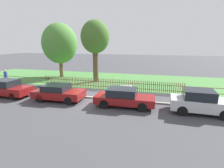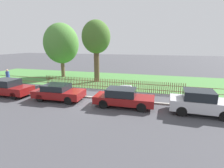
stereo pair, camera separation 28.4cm
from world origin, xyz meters
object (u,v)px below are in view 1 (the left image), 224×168
parked_car_black_saloon (58,92)px  pedestrian_near_fence (6,77)px  parked_car_red_compact (201,102)px  parked_car_navy_estate (124,97)px  tree_nearest_kerb (60,44)px  tree_behind_motorcycle (95,38)px  parked_car_silver_hatchback (7,88)px  covered_motorcycle (126,89)px

parked_car_black_saloon → pedestrian_near_fence: bearing=158.9°
parked_car_black_saloon → parked_car_red_compact: parked_car_red_compact is taller
parked_car_navy_estate → tree_nearest_kerb: bearing=137.1°
parked_car_black_saloon → parked_car_red_compact: bearing=-2.2°
parked_car_black_saloon → tree_behind_motorcycle: bearing=84.6°
tree_behind_motorcycle → pedestrian_near_fence: tree_behind_motorcycle is taller
parked_car_black_saloon → tree_nearest_kerb: 11.36m
tree_behind_motorcycle → pedestrian_near_fence: (-8.38, -4.88, -4.12)m
pedestrian_near_fence → tree_behind_motorcycle: bearing=-125.8°
parked_car_silver_hatchback → parked_car_black_saloon: size_ratio=1.03×
parked_car_silver_hatchback → parked_car_navy_estate: bearing=1.4°
tree_nearest_kerb → tree_behind_motorcycle: tree_nearest_kerb is taller
parked_car_navy_estate → tree_behind_motorcycle: bearing=121.4°
parked_car_silver_hatchback → tree_nearest_kerb: tree_nearest_kerb is taller
parked_car_navy_estate → pedestrian_near_fence: size_ratio=2.38×
covered_motorcycle → tree_nearest_kerb: 12.86m
parked_car_black_saloon → pedestrian_near_fence: (-7.95, 2.73, 0.36)m
parked_car_red_compact → tree_behind_motorcycle: bearing=144.8°
parked_car_silver_hatchback → parked_car_red_compact: parked_car_red_compact is taller
parked_car_navy_estate → tree_behind_motorcycle: size_ratio=0.60×
tree_nearest_kerb → pedestrian_near_fence: size_ratio=3.94×
parked_car_navy_estate → tree_nearest_kerb: 14.68m
parked_car_navy_estate → pedestrian_near_fence: 13.63m
parked_car_navy_estate → parked_car_silver_hatchback: bearing=178.9°
parked_car_silver_hatchback → parked_car_navy_estate: parked_car_silver_hatchback is taller
parked_car_black_saloon → covered_motorcycle: bearing=25.8°
covered_motorcycle → tree_nearest_kerb: size_ratio=0.26×
tree_behind_motorcycle → parked_car_silver_hatchback: bearing=-125.0°
parked_car_black_saloon → tree_behind_motorcycle: tree_behind_motorcycle is taller
parked_car_red_compact → covered_motorcycle: (-5.47, 2.69, -0.20)m
parked_car_navy_estate → covered_motorcycle: size_ratio=2.37×
parked_car_red_compact → tree_behind_motorcycle: (-10.08, 7.61, 4.36)m
parked_car_black_saloon → covered_motorcycle: (5.04, 2.68, -0.08)m
parked_car_black_saloon → parked_car_silver_hatchback: bearing=179.2°
parked_car_navy_estate → pedestrian_near_fence: (-13.35, 2.77, 0.34)m
parked_car_red_compact → pedestrian_near_fence: 18.66m
parked_car_black_saloon → pedestrian_near_fence: pedestrian_near_fence is taller
parked_car_navy_estate → parked_car_red_compact: size_ratio=1.11×
parked_car_black_saloon → covered_motorcycle: parked_car_black_saloon is taller
parked_car_silver_hatchback → pedestrian_near_fence: pedestrian_near_fence is taller
parked_car_black_saloon → tree_behind_motorcycle: size_ratio=0.56×
parked_car_silver_hatchback → tree_behind_motorcycle: bearing=56.0°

